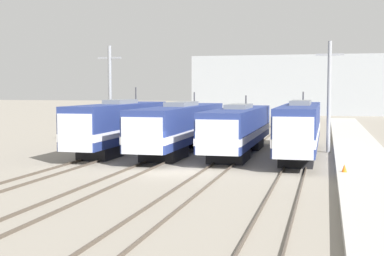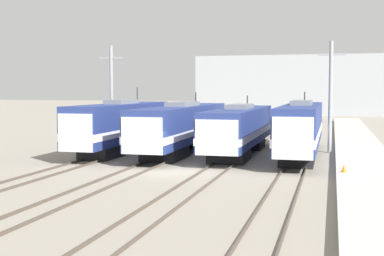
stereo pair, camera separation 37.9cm
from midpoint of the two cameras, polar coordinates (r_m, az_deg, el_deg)
The scene contains 14 objects.
ground_plane at distance 34.08m, azimuth -1.57°, elevation -4.70°, with size 400.00×400.00×0.00m, color gray.
rail_pair_far_left at distance 36.80m, azimuth -12.64°, elevation -4.02°, with size 1.50×120.00×0.15m.
rail_pair_center_left at distance 34.83m, azimuth -5.45°, elevation -4.40°, with size 1.51×120.00×0.15m.
rail_pair_center_right at distance 33.47m, azimuth 2.47°, elevation -4.73°, with size 1.51×120.00×0.15m.
rail_pair_far_right at distance 32.79m, azimuth 10.89°, elevation -4.99°, with size 1.50×120.00×0.15m.
locomotive_far_left at distance 44.48m, azimuth -7.49°, elevation 0.27°, with size 2.81×16.85×5.43m.
locomotive_center_left at distance 44.18m, azimuth -0.93°, elevation 0.15°, with size 3.14×20.01×4.98m.
locomotive_center_right at distance 42.77m, azimuth 5.26°, elevation -0.09°, with size 3.12×17.78×4.71m.
locomotive_far_right at distance 41.95m, azimuth 11.81°, elevation -0.02°, with size 2.76×19.05×5.04m.
catenary_tower_left at distance 49.44m, azimuth -8.36°, elevation 3.59°, with size 2.23×0.32×9.19m.
catenary_tower_right at distance 45.48m, azimuth 14.79°, elevation 3.45°, with size 2.23×0.32×9.19m.
platform at distance 32.79m, azimuth 18.94°, elevation -4.89°, with size 4.00×120.00×0.44m.
traffic_cone at distance 32.33m, azimuth 16.22°, elevation -4.16°, with size 0.31×0.31×0.46m.
depot_building at distance 115.87m, azimuth 11.61°, elevation 4.48°, with size 42.63×13.42×12.16m.
Camera 2 is at (9.67, -32.27, 5.24)m, focal length 50.00 mm.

